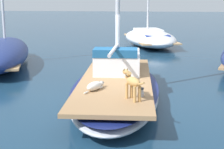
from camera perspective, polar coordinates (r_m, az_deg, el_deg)
ground_plane at (r=10.77m, az=0.61°, el=-4.10°), size 120.00×120.00×0.00m
sailboat_main at (r=10.68m, az=0.61°, el=-2.38°), size 2.84×7.34×0.66m
cabin_house at (r=11.63m, az=0.92°, el=2.23°), size 1.50×2.28×0.84m
dog_tan at (r=8.43m, az=3.24°, el=-1.23°), size 0.60×0.82×0.70m
dog_white at (r=9.36m, az=-2.73°, el=-1.82°), size 0.47×0.91×0.22m
deck_winch at (r=8.80m, az=4.60°, el=-2.83°), size 0.16×0.16×0.21m
moored_boat_port_side at (r=16.37m, az=-16.82°, el=3.29°), size 3.99×7.21×5.48m
moored_boat_far_astern at (r=22.35m, az=6.05°, el=5.90°), size 4.29×6.77×7.40m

